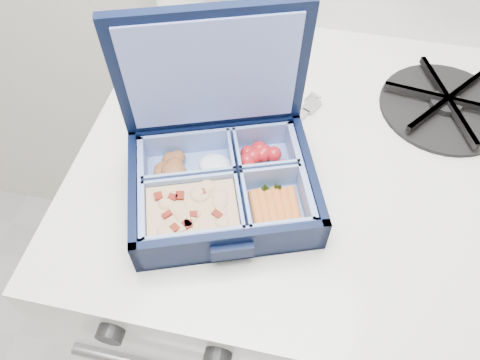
% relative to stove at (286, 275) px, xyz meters
% --- Properties ---
extents(stove, '(0.58, 0.58, 0.87)m').
position_rel_stove_xyz_m(stove, '(0.00, 0.00, 0.00)').
color(stove, white).
rests_on(stove, floor).
extents(bento_box, '(0.25, 0.22, 0.05)m').
position_rel_stove_xyz_m(bento_box, '(-0.09, -0.12, 0.46)').
color(bento_box, black).
rests_on(bento_box, stove).
extents(burner_grate, '(0.20, 0.20, 0.03)m').
position_rel_stove_xyz_m(burner_grate, '(0.17, 0.09, 0.45)').
color(burner_grate, black).
rests_on(burner_grate, stove).
extents(burner_grate_rear, '(0.20, 0.20, 0.02)m').
position_rel_stove_xyz_m(burner_grate_rear, '(-0.15, 0.17, 0.44)').
color(burner_grate_rear, black).
rests_on(burner_grate_rear, stove).
extents(fork, '(0.09, 0.16, 0.01)m').
position_rel_stove_xyz_m(fork, '(-0.04, -0.02, 0.44)').
color(fork, '#A2A3AA').
rests_on(fork, stove).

